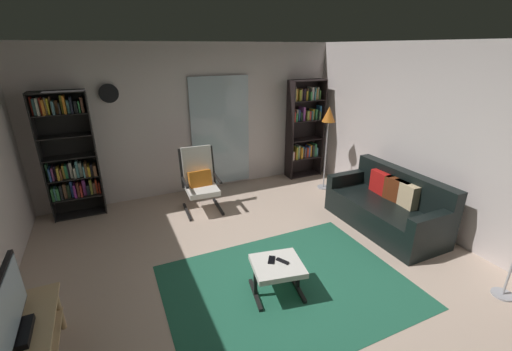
{
  "coord_description": "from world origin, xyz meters",
  "views": [
    {
      "loc": [
        -1.44,
        -2.83,
        2.51
      ],
      "look_at": [
        0.37,
        1.1,
        0.83
      ],
      "focal_mm": 23.23,
      "sensor_mm": 36.0,
      "label": 1
    }
  ],
  "objects_px": {
    "ottoman": "(277,269)",
    "tv_remote": "(283,261)",
    "wall_clock": "(109,93)",
    "lounge_armchair": "(200,178)",
    "television": "(9,312)",
    "leather_sofa": "(388,207)",
    "bookshelf_near_sofa": "(304,126)",
    "cell_phone": "(272,260)",
    "floor_lamp_by_shelf": "(328,121)",
    "bookshelf_near_tv": "(69,156)"
  },
  "relations": [
    {
      "from": "bookshelf_near_sofa",
      "to": "ottoman",
      "type": "height_order",
      "value": "bookshelf_near_sofa"
    },
    {
      "from": "lounge_armchair",
      "to": "leather_sofa",
      "type": "bearing_deg",
      "value": -36.8
    },
    {
      "from": "bookshelf_near_sofa",
      "to": "cell_phone",
      "type": "relative_size",
      "value": 13.83
    },
    {
      "from": "cell_phone",
      "to": "bookshelf_near_sofa",
      "type": "bearing_deg",
      "value": 86.02
    },
    {
      "from": "floor_lamp_by_shelf",
      "to": "wall_clock",
      "type": "relative_size",
      "value": 5.32
    },
    {
      "from": "bookshelf_near_sofa",
      "to": "lounge_armchair",
      "type": "distance_m",
      "value": 2.48
    },
    {
      "from": "leather_sofa",
      "to": "wall_clock",
      "type": "height_order",
      "value": "wall_clock"
    },
    {
      "from": "lounge_armchair",
      "to": "cell_phone",
      "type": "relative_size",
      "value": 7.3
    },
    {
      "from": "bookshelf_near_tv",
      "to": "wall_clock",
      "type": "relative_size",
      "value": 6.69
    },
    {
      "from": "ottoman",
      "to": "cell_phone",
      "type": "distance_m",
      "value": 0.11
    },
    {
      "from": "bookshelf_near_tv",
      "to": "cell_phone",
      "type": "distance_m",
      "value": 3.53
    },
    {
      "from": "bookshelf_near_sofa",
      "to": "tv_remote",
      "type": "distance_m",
      "value": 3.7
    },
    {
      "from": "wall_clock",
      "to": "bookshelf_near_sofa",
      "type": "bearing_deg",
      "value": -2.24
    },
    {
      "from": "television",
      "to": "floor_lamp_by_shelf",
      "type": "relative_size",
      "value": 0.54
    },
    {
      "from": "television",
      "to": "bookshelf_near_sofa",
      "type": "height_order",
      "value": "bookshelf_near_sofa"
    },
    {
      "from": "bookshelf_near_tv",
      "to": "ottoman",
      "type": "relative_size",
      "value": 3.24
    },
    {
      "from": "leather_sofa",
      "to": "tv_remote",
      "type": "distance_m",
      "value": 2.18
    },
    {
      "from": "tv_remote",
      "to": "wall_clock",
      "type": "xyz_separation_m",
      "value": [
        -1.37,
        3.1,
        1.46
      ]
    },
    {
      "from": "bookshelf_near_sofa",
      "to": "floor_lamp_by_shelf",
      "type": "height_order",
      "value": "bookshelf_near_sofa"
    },
    {
      "from": "ottoman",
      "to": "floor_lamp_by_shelf",
      "type": "relative_size",
      "value": 0.39
    },
    {
      "from": "leather_sofa",
      "to": "wall_clock",
      "type": "relative_size",
      "value": 6.0
    },
    {
      "from": "leather_sofa",
      "to": "tv_remote",
      "type": "xyz_separation_m",
      "value": [
        -2.1,
        -0.6,
        0.08
      ]
    },
    {
      "from": "wall_clock",
      "to": "bookshelf_near_tv",
      "type": "bearing_deg",
      "value": -167.18
    },
    {
      "from": "wall_clock",
      "to": "cell_phone",
      "type": "bearing_deg",
      "value": -67.1
    },
    {
      "from": "television",
      "to": "bookshelf_near_tv",
      "type": "relative_size",
      "value": 0.43
    },
    {
      "from": "cell_phone",
      "to": "floor_lamp_by_shelf",
      "type": "relative_size",
      "value": 0.09
    },
    {
      "from": "television",
      "to": "leather_sofa",
      "type": "bearing_deg",
      "value": 9.1
    },
    {
      "from": "bookshelf_near_tv",
      "to": "tv_remote",
      "type": "bearing_deg",
      "value": -55.08
    },
    {
      "from": "floor_lamp_by_shelf",
      "to": "leather_sofa",
      "type": "bearing_deg",
      "value": -90.64
    },
    {
      "from": "lounge_armchair",
      "to": "tv_remote",
      "type": "xyz_separation_m",
      "value": [
        0.24,
        -2.35,
        -0.14
      ]
    },
    {
      "from": "ottoman",
      "to": "tv_remote",
      "type": "height_order",
      "value": "tv_remote"
    },
    {
      "from": "wall_clock",
      "to": "tv_remote",
      "type": "bearing_deg",
      "value": -66.12
    },
    {
      "from": "bookshelf_near_sofa",
      "to": "cell_phone",
      "type": "height_order",
      "value": "bookshelf_near_sofa"
    },
    {
      "from": "bookshelf_near_sofa",
      "to": "cell_phone",
      "type": "xyz_separation_m",
      "value": [
        -2.2,
        -2.89,
        -0.64
      ]
    },
    {
      "from": "television",
      "to": "tv_remote",
      "type": "distance_m",
      "value": 2.36
    },
    {
      "from": "leather_sofa",
      "to": "wall_clock",
      "type": "bearing_deg",
      "value": 144.22
    },
    {
      "from": "ottoman",
      "to": "wall_clock",
      "type": "distance_m",
      "value": 3.7
    },
    {
      "from": "cell_phone",
      "to": "floor_lamp_by_shelf",
      "type": "distance_m",
      "value": 3.2
    },
    {
      "from": "ottoman",
      "to": "tv_remote",
      "type": "xyz_separation_m",
      "value": [
        0.06,
        0.0,
        0.08
      ]
    },
    {
      "from": "tv_remote",
      "to": "floor_lamp_by_shelf",
      "type": "distance_m",
      "value": 3.18
    },
    {
      "from": "lounge_armchair",
      "to": "tv_remote",
      "type": "distance_m",
      "value": 2.36
    },
    {
      "from": "television",
      "to": "bookshelf_near_tv",
      "type": "xyz_separation_m",
      "value": [
        0.27,
        3.06,
        0.25
      ]
    },
    {
      "from": "floor_lamp_by_shelf",
      "to": "lounge_armchair",
      "type": "bearing_deg",
      "value": 176.37
    },
    {
      "from": "ottoman",
      "to": "floor_lamp_by_shelf",
      "type": "xyz_separation_m",
      "value": [
        2.18,
        2.2,
        0.98
      ]
    },
    {
      "from": "floor_lamp_by_shelf",
      "to": "wall_clock",
      "type": "xyz_separation_m",
      "value": [
        -3.49,
        0.91,
        0.56
      ]
    },
    {
      "from": "television",
      "to": "wall_clock",
      "type": "height_order",
      "value": "wall_clock"
    },
    {
      "from": "television",
      "to": "cell_phone",
      "type": "bearing_deg",
      "value": 4.68
    },
    {
      "from": "television",
      "to": "leather_sofa",
      "type": "relative_size",
      "value": 0.48
    },
    {
      "from": "tv_remote",
      "to": "wall_clock",
      "type": "height_order",
      "value": "wall_clock"
    },
    {
      "from": "leather_sofa",
      "to": "tv_remote",
      "type": "height_order",
      "value": "leather_sofa"
    }
  ]
}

